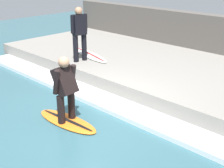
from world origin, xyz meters
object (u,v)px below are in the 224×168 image
(surfer_riding, at_px, (65,86))
(surfer_waiting_far, at_px, (79,31))
(surfboard_waiting_far, at_px, (90,55))
(surfboard_riding, at_px, (67,121))

(surfer_riding, distance_m, surfer_waiting_far, 3.28)
(surfer_riding, bearing_deg, surfboard_waiting_far, 40.19)
(surfer_waiting_far, bearing_deg, surfboard_riding, -135.88)
(surfboard_riding, xyz_separation_m, surfer_waiting_far, (2.32, 2.25, 1.39))
(surfer_riding, height_order, surfboard_waiting_far, surfer_riding)
(surfboard_riding, relative_size, surfer_riding, 1.19)
(surfer_riding, relative_size, surfboard_waiting_far, 0.69)
(surfer_riding, bearing_deg, surfer_waiting_far, 44.12)
(surfboard_riding, xyz_separation_m, surfer_riding, (-0.00, 0.00, 0.85))
(surfer_waiting_far, relative_size, surfboard_waiting_far, 0.79)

